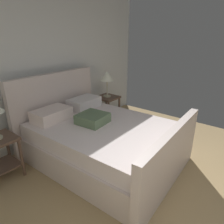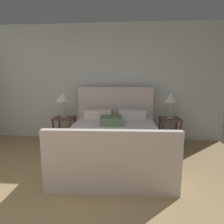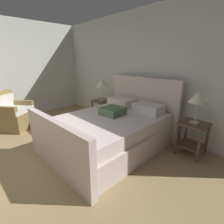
# 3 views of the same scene
# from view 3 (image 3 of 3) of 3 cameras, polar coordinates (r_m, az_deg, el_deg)

# --- Properties ---
(wall_back) EXTENTS (5.76, 0.12, 2.71)m
(wall_back) POSITION_cam_3_polar(r_m,az_deg,el_deg) (4.15, 9.01, 13.42)
(wall_back) COLOR silver
(wall_back) RESTS_ON ground
(bed) EXTENTS (1.79, 2.27, 1.27)m
(bed) POSITION_cam_3_polar(r_m,az_deg,el_deg) (3.21, -0.32, -5.93)
(bed) COLOR beige
(bed) RESTS_ON ground
(nightstand_right) EXTENTS (0.44, 0.44, 0.60)m
(nightstand_right) POSITION_cam_3_polar(r_m,az_deg,el_deg) (3.24, 25.81, -6.64)
(nightstand_right) COLOR brown
(nightstand_right) RESTS_ON ground
(table_lamp_right) EXTENTS (0.29, 0.29, 0.55)m
(table_lamp_right) POSITION_cam_3_polar(r_m,az_deg,el_deg) (3.06, 27.36, 4.29)
(table_lamp_right) COLOR #B7B293
(table_lamp_right) RESTS_ON nightstand_right
(nightstand_left) EXTENTS (0.44, 0.44, 0.60)m
(nightstand_left) POSITION_cam_3_polar(r_m,az_deg,el_deg) (4.50, -3.32, 1.61)
(nightstand_left) COLOR brown
(nightstand_left) RESTS_ON ground
(table_lamp_left) EXTENTS (0.33, 0.33, 0.55)m
(table_lamp_left) POSITION_cam_3_polar(r_m,az_deg,el_deg) (4.37, -3.46, 9.69)
(table_lamp_left) COLOR #B7B293
(table_lamp_left) RESTS_ON nightstand_left
(armchair) EXTENTS (1.02, 1.02, 0.90)m
(armchair) POSITION_cam_3_polar(r_m,az_deg,el_deg) (4.75, -30.96, -0.77)
(armchair) COLOR olive
(armchair) RESTS_ON ground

